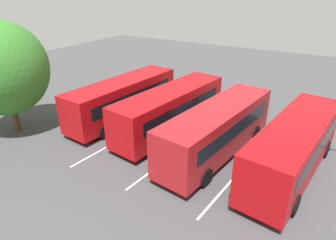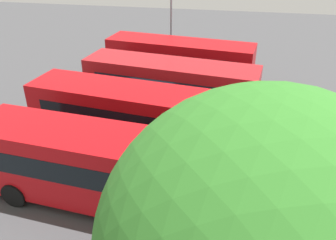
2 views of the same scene
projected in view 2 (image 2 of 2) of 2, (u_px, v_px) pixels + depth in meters
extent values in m
plane|color=#424244|center=(150.00, 127.00, 19.44)|extent=(66.06, 66.06, 0.00)
cube|color=#B70C11|center=(180.00, 61.00, 23.95)|extent=(10.13, 3.73, 2.76)
cube|color=black|center=(114.00, 44.00, 24.97)|extent=(0.40, 2.17, 1.16)
cube|color=black|center=(174.00, 62.00, 22.79)|extent=(8.25, 1.16, 0.88)
cube|color=black|center=(185.00, 51.00, 24.79)|extent=(8.25, 1.16, 0.88)
cube|color=black|center=(113.00, 37.00, 24.76)|extent=(0.36, 1.97, 0.32)
cube|color=black|center=(115.00, 69.00, 25.89)|extent=(0.39, 2.27, 0.36)
cylinder|color=black|center=(131.00, 78.00, 24.44)|extent=(1.07, 0.41, 1.04)
cylinder|color=black|center=(144.00, 67.00, 26.40)|extent=(1.07, 0.41, 1.04)
cylinder|color=black|center=(221.00, 90.00, 22.67)|extent=(1.07, 0.41, 1.04)
cylinder|color=black|center=(227.00, 77.00, 24.62)|extent=(1.07, 0.41, 1.04)
cube|color=#AD191E|center=(170.00, 85.00, 20.18)|extent=(10.14, 3.78, 2.76)
cube|color=#19232D|center=(94.00, 64.00, 21.22)|extent=(0.41, 2.17, 1.16)
cube|color=#19232D|center=(163.00, 88.00, 19.02)|extent=(8.25, 1.20, 0.88)
cube|color=#19232D|center=(177.00, 73.00, 21.02)|extent=(8.25, 1.20, 0.88)
cube|color=black|center=(93.00, 57.00, 21.01)|extent=(0.36, 1.97, 0.32)
cube|color=black|center=(96.00, 93.00, 22.14)|extent=(0.40, 2.27, 0.36)
cylinder|color=black|center=(113.00, 105.00, 20.69)|extent=(1.07, 0.42, 1.04)
cylinder|color=black|center=(130.00, 90.00, 22.64)|extent=(1.07, 0.42, 1.04)
cylinder|color=black|center=(219.00, 122.00, 18.89)|extent=(1.07, 0.42, 1.04)
cylinder|color=black|center=(227.00, 104.00, 20.84)|extent=(1.07, 0.42, 1.04)
cube|color=#B70C11|center=(130.00, 115.00, 16.95)|extent=(10.13, 3.72, 2.76)
cube|color=black|center=(42.00, 88.00, 17.96)|extent=(0.40, 2.17, 1.16)
cube|color=black|center=(119.00, 120.00, 15.78)|extent=(8.25, 1.15, 0.88)
cube|color=black|center=(140.00, 99.00, 17.79)|extent=(8.25, 1.15, 0.88)
cube|color=black|center=(40.00, 80.00, 17.75)|extent=(0.35, 1.97, 0.32)
cube|color=black|center=(48.00, 121.00, 18.88)|extent=(0.39, 2.27, 0.36)
cylinder|color=black|center=(64.00, 138.00, 17.44)|extent=(1.07, 0.41, 1.04)
cylinder|color=black|center=(88.00, 117.00, 19.39)|extent=(1.07, 0.41, 1.04)
cylinder|color=black|center=(186.00, 161.00, 15.67)|extent=(1.07, 0.41, 1.04)
cylinder|color=black|center=(199.00, 136.00, 17.63)|extent=(1.07, 0.41, 1.04)
cube|color=#B70C11|center=(98.00, 166.00, 13.32)|extent=(10.08, 3.37, 2.76)
cube|color=black|center=(82.00, 178.00, 12.14)|extent=(8.28, 0.84, 0.88)
cube|color=black|center=(111.00, 142.00, 14.18)|extent=(8.28, 0.84, 0.88)
cylinder|color=black|center=(14.00, 195.00, 13.70)|extent=(1.06, 0.37, 1.04)
cylinder|color=black|center=(49.00, 161.00, 15.68)|extent=(1.06, 0.37, 1.04)
cylinder|color=black|center=(170.00, 229.00, 12.13)|extent=(1.06, 0.37, 1.04)
cylinder|color=black|center=(186.00, 187.00, 14.11)|extent=(1.06, 0.37, 1.04)
cylinder|color=#232833|center=(73.00, 90.00, 22.91)|extent=(0.13, 0.13, 0.87)
cylinder|color=#232833|center=(72.00, 91.00, 22.79)|extent=(0.13, 0.13, 0.87)
cylinder|color=navy|center=(71.00, 79.00, 22.48)|extent=(0.40, 0.40, 0.69)
sphere|color=tan|center=(70.00, 72.00, 22.26)|extent=(0.23, 0.23, 0.23)
cylinder|color=gray|center=(171.00, 20.00, 27.11)|extent=(0.16, 0.16, 7.04)
cube|color=silver|center=(165.00, 97.00, 22.95)|extent=(13.09, 1.40, 0.01)
cube|color=silver|center=(150.00, 127.00, 19.44)|extent=(13.09, 1.40, 0.01)
cube|color=silver|center=(128.00, 171.00, 15.93)|extent=(13.09, 1.40, 0.01)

